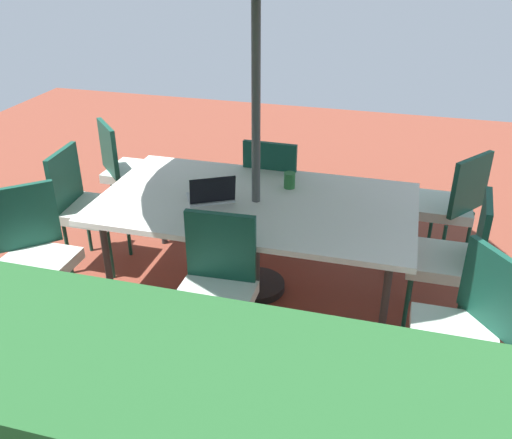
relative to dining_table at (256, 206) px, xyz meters
The scene contains 12 objects.
ground_plane 0.72m from the dining_table, ahead, with size 10.00×10.00×0.02m, color brown.
dining_table is the anchor object (origin of this frame).
chair_south 0.76m from the dining_table, 86.36° to the right, with size 0.46×0.46×0.98m.
chair_east 1.40m from the dining_table, ahead, with size 0.48×0.47×0.98m.
chair_southeast 1.63m from the dining_table, 28.55° to the right, with size 0.59×0.59×0.98m.
chair_northwest 1.63m from the dining_table, 149.75° to the left, with size 0.58×0.58×0.98m.
chair_northeast 1.55m from the dining_table, 29.37° to the left, with size 0.59×0.59×0.98m.
chair_west 1.38m from the dining_table, behind, with size 0.48×0.47×0.98m.
chair_southwest 1.59m from the dining_table, 150.20° to the right, with size 0.58×0.58×0.98m.
chair_north 0.83m from the dining_table, 87.70° to the left, with size 0.46×0.47×0.98m.
laptop 0.33m from the dining_table, 15.96° to the left, with size 0.40×0.37×0.21m.
cup 0.35m from the dining_table, 122.57° to the right, with size 0.08×0.08×0.12m, color #286B33.
Camera 1 is at (-0.94, 3.43, 2.47)m, focal length 38.94 mm.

